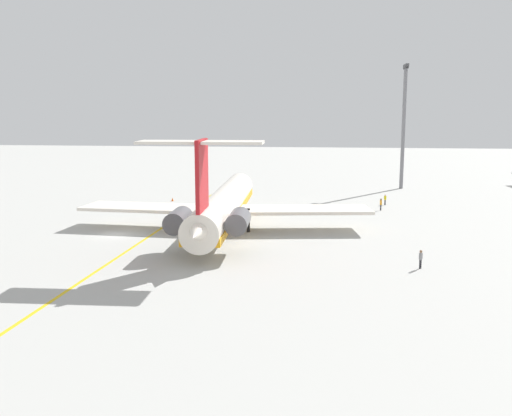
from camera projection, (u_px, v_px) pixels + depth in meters
name	position (u px, v px, depth m)	size (l,w,h in m)	color
ground	(117.00, 234.00, 70.39)	(341.06, 341.06, 0.00)	#ADADA8
main_jetliner	(223.00, 205.00, 71.47)	(41.60, 36.98, 12.13)	silver
ground_crew_near_tail	(381.00, 203.00, 86.97)	(0.39, 0.31, 1.83)	black
ground_crew_portside	(421.00, 257.00, 55.01)	(0.29, 0.40, 1.81)	black
ground_crew_starboard	(385.00, 198.00, 92.10)	(0.29, 0.35, 1.67)	black
safety_cone_nose	(172.00, 199.00, 96.10)	(0.40, 0.40, 0.55)	#EA590F
taxiway_centreline	(162.00, 228.00, 74.09)	(95.07, 0.36, 0.01)	gold
light_mast	(404.00, 121.00, 109.65)	(4.00, 0.70, 23.30)	slate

